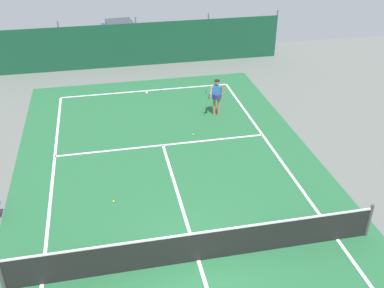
% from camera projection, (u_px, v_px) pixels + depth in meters
% --- Properties ---
extents(ground_plane, '(36.00, 36.00, 0.00)m').
position_uv_depth(ground_plane, '(198.00, 261.00, 12.32)').
color(ground_plane, slate).
extents(court_surface, '(11.02, 26.60, 0.01)m').
position_uv_depth(court_surface, '(198.00, 260.00, 12.32)').
color(court_surface, '#236038').
rests_on(court_surface, ground).
extents(tennis_net, '(10.12, 0.10, 1.10)m').
position_uv_depth(tennis_net, '(198.00, 246.00, 12.07)').
color(tennis_net, black).
rests_on(tennis_net, ground).
extents(back_fence, '(16.30, 0.98, 2.70)m').
position_uv_depth(back_fence, '(137.00, 51.00, 25.65)').
color(back_fence, '#14472D').
rests_on(back_fence, ground).
extents(tennis_player, '(0.84, 0.65, 1.64)m').
position_uv_depth(tennis_player, '(217.00, 95.00, 19.63)').
color(tennis_player, '#9E7051').
rests_on(tennis_player, ground).
extents(tennis_ball_near_player, '(0.07, 0.07, 0.07)m').
position_uv_depth(tennis_ball_near_player, '(114.00, 201.00, 14.56)').
color(tennis_ball_near_player, '#CCDB33').
rests_on(tennis_ball_near_player, ground).
extents(tennis_ball_midcourt, '(0.07, 0.07, 0.07)m').
position_uv_depth(tennis_ball_midcourt, '(193.00, 135.00, 18.44)').
color(tennis_ball_midcourt, '#CCDB33').
rests_on(tennis_ball_midcourt, ground).
extents(tennis_ball_by_sideline, '(0.07, 0.07, 0.07)m').
position_uv_depth(tennis_ball_by_sideline, '(184.00, 144.00, 17.81)').
color(tennis_ball_by_sideline, '#CCDB33').
rests_on(tennis_ball_by_sideline, ground).
extents(parked_car, '(2.33, 4.36, 1.68)m').
position_uv_depth(parked_car, '(121.00, 35.00, 27.76)').
color(parked_car, navy).
rests_on(parked_car, ground).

